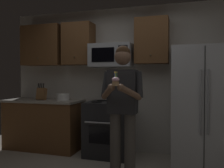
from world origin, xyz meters
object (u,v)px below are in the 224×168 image
microwave (111,56)px  oven_range (109,128)px  knife_block (42,94)px  person (122,103)px  bowl_large_white (63,97)px  cupcake (116,81)px  refrigerator (203,106)px

microwave → oven_range: bearing=-90.0°
microwave → knife_block: 1.49m
knife_block → person: person is taller
microwave → bowl_large_white: microwave is taller
oven_range → person: 1.09m
cupcake → person: bearing=90.0°
refrigerator → cupcake: refrigerator is taller
microwave → knife_block: size_ratio=2.31×
microwave → cupcake: bearing=-70.7°
refrigerator → knife_block: bearing=179.8°
knife_block → bowl_large_white: (0.39, 0.10, -0.05)m
knife_block → microwave: bearing=6.5°
microwave → bowl_large_white: (-0.92, -0.05, -0.74)m
bowl_large_white → person: person is taller
oven_range → refrigerator: bearing=-1.5°
refrigerator → knife_block: (-2.81, 0.01, 0.13)m
microwave → refrigerator: size_ratio=0.41×
oven_range → knife_block: 1.43m
refrigerator → cupcake: (-1.05, -1.12, 0.39)m
knife_block → cupcake: 2.11m
bowl_large_white → person: size_ratio=0.14×
refrigerator → bowl_large_white: (-2.42, 0.11, 0.08)m
oven_range → person: (0.45, -0.83, 0.53)m
person → knife_block: bearing=155.4°
knife_block → cupcake: cupcake is taller
oven_range → refrigerator: size_ratio=0.52×
microwave → refrigerator: microwave is taller
knife_block → person: size_ratio=0.18×
person → cupcake: 0.44m
person → cupcake: size_ratio=10.13×
refrigerator → bowl_large_white: size_ratio=7.12×
cupcake → bowl_large_white: bearing=138.1°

